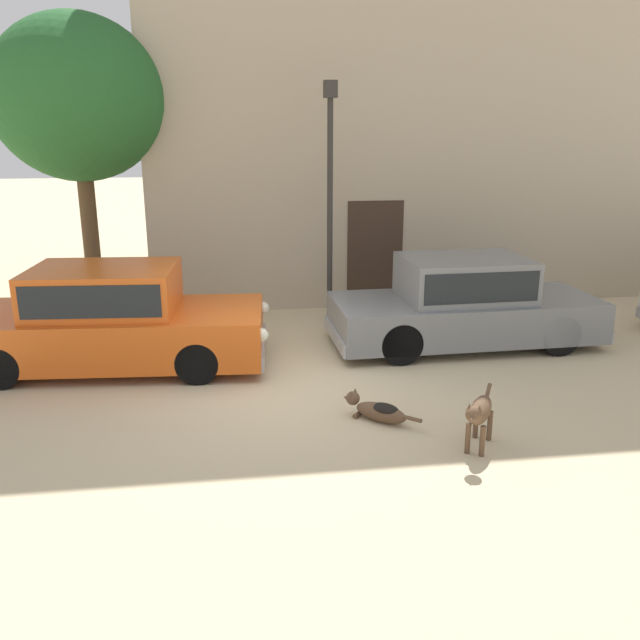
{
  "coord_description": "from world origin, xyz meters",
  "views": [
    {
      "loc": [
        -0.67,
        -8.53,
        3.49
      ],
      "look_at": [
        0.54,
        0.2,
        0.9
      ],
      "focal_mm": 37.25,
      "sensor_mm": 36.0,
      "label": 1
    }
  ],
  "objects_px": {
    "parked_sedan_second": "(464,302)",
    "stray_dog_spotted": "(378,410)",
    "stray_dog_tan": "(480,413)",
    "street_lamp": "(330,175)",
    "acacia_tree_left": "(77,100)",
    "parked_sedan_nearest": "(109,318)"
  },
  "relations": [
    {
      "from": "acacia_tree_left",
      "to": "street_lamp",
      "type": "bearing_deg",
      "value": -14.49
    },
    {
      "from": "street_lamp",
      "to": "acacia_tree_left",
      "type": "height_order",
      "value": "acacia_tree_left"
    },
    {
      "from": "stray_dog_spotted",
      "to": "stray_dog_tan",
      "type": "bearing_deg",
      "value": 178.06
    },
    {
      "from": "parked_sedan_nearest",
      "to": "stray_dog_tan",
      "type": "bearing_deg",
      "value": -32.62
    },
    {
      "from": "parked_sedan_nearest",
      "to": "street_lamp",
      "type": "xyz_separation_m",
      "value": [
        3.59,
        1.84,
        1.92
      ]
    },
    {
      "from": "street_lamp",
      "to": "acacia_tree_left",
      "type": "distance_m",
      "value": 4.64
    },
    {
      "from": "street_lamp",
      "to": "stray_dog_tan",
      "type": "bearing_deg",
      "value": -80.23
    },
    {
      "from": "parked_sedan_second",
      "to": "parked_sedan_nearest",
      "type": "bearing_deg",
      "value": -179.04
    },
    {
      "from": "stray_dog_spotted",
      "to": "street_lamp",
      "type": "distance_m",
      "value": 4.98
    },
    {
      "from": "stray_dog_tan",
      "to": "stray_dog_spotted",
      "type": "bearing_deg",
      "value": -100.56
    },
    {
      "from": "street_lamp",
      "to": "parked_sedan_nearest",
      "type": "bearing_deg",
      "value": -152.86
    },
    {
      "from": "parked_sedan_second",
      "to": "stray_dog_spotted",
      "type": "height_order",
      "value": "parked_sedan_second"
    },
    {
      "from": "acacia_tree_left",
      "to": "stray_dog_tan",
      "type": "bearing_deg",
      "value": -50.32
    },
    {
      "from": "stray_dog_spotted",
      "to": "street_lamp",
      "type": "xyz_separation_m",
      "value": [
        0.05,
        4.29,
        2.52
      ]
    },
    {
      "from": "parked_sedan_second",
      "to": "stray_dog_tan",
      "type": "xyz_separation_m",
      "value": [
        -1.09,
        -3.59,
        -0.28
      ]
    },
    {
      "from": "parked_sedan_second",
      "to": "stray_dog_tan",
      "type": "distance_m",
      "value": 3.76
    },
    {
      "from": "stray_dog_spotted",
      "to": "parked_sedan_nearest",
      "type": "bearing_deg",
      "value": 6.11
    },
    {
      "from": "parked_sedan_nearest",
      "to": "parked_sedan_second",
      "type": "height_order",
      "value": "parked_sedan_nearest"
    },
    {
      "from": "parked_sedan_second",
      "to": "acacia_tree_left",
      "type": "relative_size",
      "value": 0.83
    },
    {
      "from": "parked_sedan_nearest",
      "to": "stray_dog_spotted",
      "type": "relative_size",
      "value": 5.49
    },
    {
      "from": "parked_sedan_second",
      "to": "stray_dog_spotted",
      "type": "relative_size",
      "value": 5.21
    },
    {
      "from": "parked_sedan_nearest",
      "to": "parked_sedan_second",
      "type": "relative_size",
      "value": 1.05
    }
  ]
}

